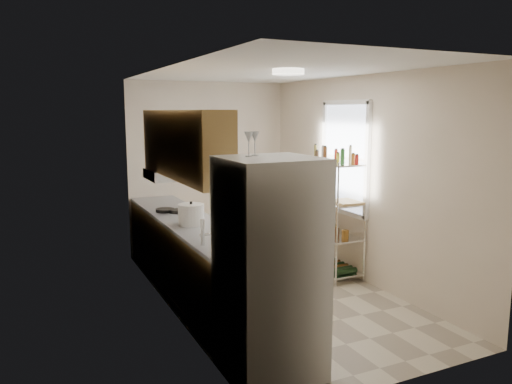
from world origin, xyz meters
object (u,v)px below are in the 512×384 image
Objects in this scene: refrigerator at (270,268)px; frying_pan_large at (165,210)px; espresso_machine at (320,186)px; cutting_board at (345,202)px; rice_cooker at (191,214)px.

refrigerator is 2.61m from frying_pan_large.
refrigerator reaches higher than espresso_machine.
frying_pan_large is at bearing 154.97° from cutting_board.
espresso_machine is at bearing 8.50° from frying_pan_large.
frying_pan_large is 0.57× the size of cutting_board.
rice_cooker is 1.25× the size of frying_pan_large.
rice_cooker is at bearing 176.31° from cutting_board.
cutting_board is (2.07, -0.97, 0.10)m from frying_pan_large.
frying_pan_large is at bearing 149.83° from espresso_machine.
espresso_machine reaches higher than rice_cooker.
refrigerator reaches higher than rice_cooker.
refrigerator is at bearing -139.34° from cutting_board.
refrigerator is 7.72× the size of frying_pan_large.
cutting_board reaches higher than frying_pan_large.
espresso_machine is (1.83, 2.11, 0.26)m from refrigerator.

